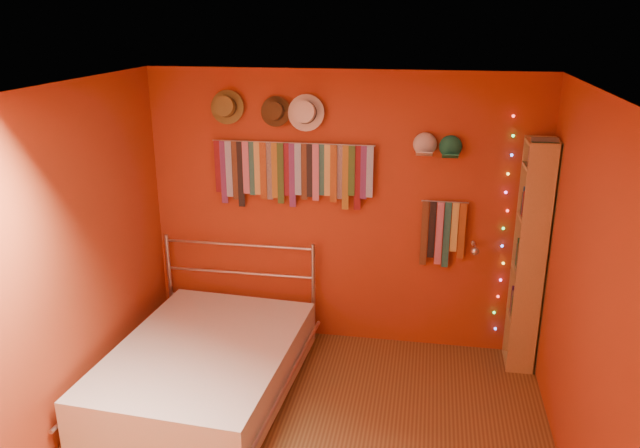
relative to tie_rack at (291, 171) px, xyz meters
The scene contains 15 objects.
back_wall 0.58m from the tie_rack, ahead, with size 3.50×0.02×2.50m, color maroon.
right_wall 2.79m from the tie_rack, 37.52° to the right, with size 0.02×3.50×2.50m, color maroon.
left_wall 2.16m from the tie_rack, 127.78° to the right, with size 0.02×3.50×2.50m, color maroon.
ceiling 1.95m from the tie_rack, 75.23° to the right, with size 3.50×3.50×0.02m, color white.
tie_rack is the anchor object (origin of this frame).
small_tie_rack 1.42m from the tie_rack, ahead, with size 0.40×0.03×0.60m.
fedora_olive 0.79m from the tie_rack, behind, with size 0.30×0.16×0.29m.
fedora_brown 0.54m from the tie_rack, 168.19° to the right, with size 0.26×0.14×0.26m.
fedora_white 0.54m from the tie_rack, 14.10° to the right, with size 0.32×0.17×0.31m.
cap_white 1.18m from the tie_rack, ahead, with size 0.19×0.24×0.19m.
cap_green 1.38m from the tie_rack, ahead, with size 0.19×0.23×0.19m.
fairy_lights 1.91m from the tie_rack, ahead, with size 0.06×0.02×1.95m.
reading_lamp 1.72m from the tie_rack, ahead, with size 0.07×0.30×0.09m.
bookshelf 2.19m from the tie_rack, ahead, with size 0.25×0.34×2.00m.
bed 1.82m from the tie_rack, 115.98° to the right, with size 1.56×2.02×0.96m.
Camera 1 is at (0.74, -3.54, 2.93)m, focal length 35.00 mm.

